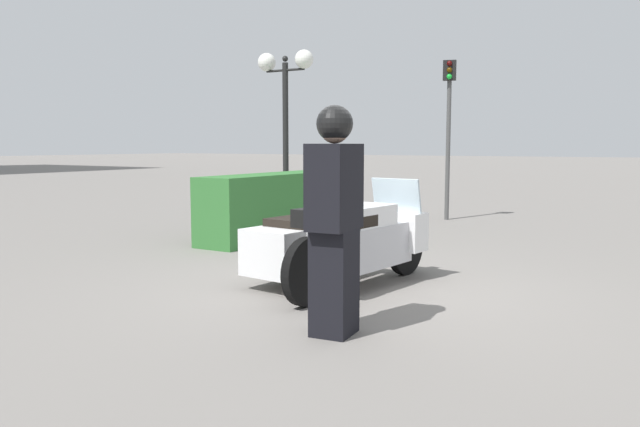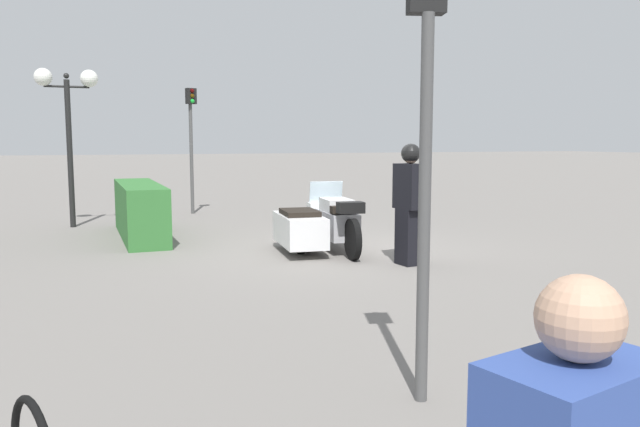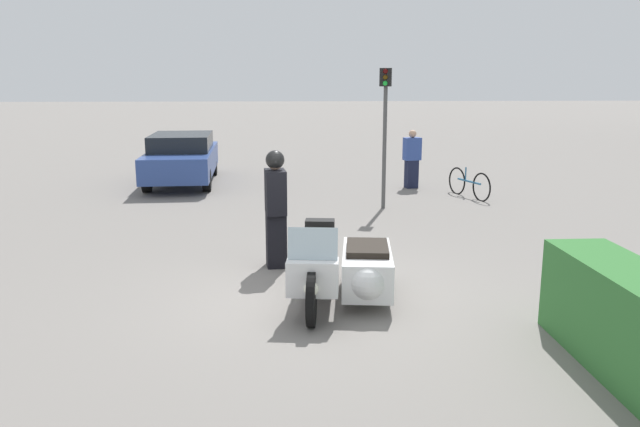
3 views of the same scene
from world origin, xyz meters
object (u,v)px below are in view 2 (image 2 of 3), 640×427
Objects in this scene: officer_rider at (410,201)px; hedge_bush_curbside at (140,210)px; twin_lamp_post at (67,100)px; traffic_light_near at (191,131)px; police_motorcycle at (316,224)px; traffic_light_far at (425,112)px.

officer_rider reaches higher than hedge_bush_curbside.
traffic_light_near is at bearing -61.38° from twin_lamp_post.
traffic_light_near reaches higher than officer_rider.
traffic_light_near is (6.36, 1.01, 1.67)m from police_motorcycle.
traffic_light_near is 12.48m from traffic_light_far.
police_motorcycle is at bearing -140.39° from twin_lamp_post.
officer_rider is at bearing -140.55° from hedge_bush_curbside.
twin_lamp_post is 11.15m from traffic_light_far.
traffic_light_near is at bearing 15.65° from police_motorcycle.
traffic_light_far is (-8.83, -1.17, 1.58)m from hedge_bush_curbside.
police_motorcycle is 6.66m from traffic_light_near.
police_motorcycle is 0.74× the size of twin_lamp_post.
traffic_light_near is at bearing 13.65° from traffic_light_far.
traffic_light_near is (8.01, 1.92, 1.16)m from officer_rider.
hedge_bush_curbside is 4.31m from traffic_light_near.
traffic_light_far is (-4.46, 2.42, 1.13)m from officer_rider.
twin_lamp_post reaches higher than traffic_light_near.
traffic_light_near reaches higher than hedge_bush_curbside.
traffic_light_far reaches higher than officer_rider.
traffic_light_far is (-6.10, 1.51, 1.64)m from police_motorcycle.
traffic_light_near is (3.63, -1.67, 1.61)m from hedge_bush_curbside.
police_motorcycle is at bearing 2.03° from traffic_light_far.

